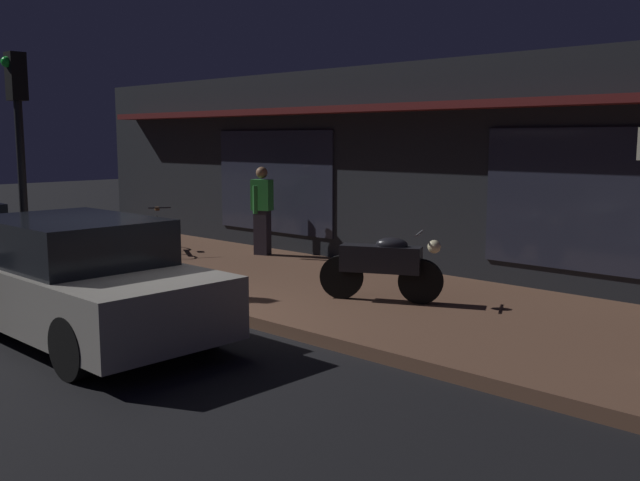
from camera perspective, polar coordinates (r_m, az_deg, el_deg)
The scene contains 8 objects.
ground_plane at distance 8.92m, azimuth -13.14°, elevation -7.33°, with size 60.00×60.00×0.00m, color black.
sidewalk_slab at distance 10.80m, azimuth 0.25°, elevation -4.01°, with size 18.00×4.00×0.15m, color brown.
storefront_building at distance 13.24m, azimuth 10.36°, elevation 5.66°, with size 18.00×3.30×3.60m.
motorcycle at distance 9.73m, azimuth 5.05°, elevation -1.96°, with size 1.58×0.91×0.97m.
bicycle_parked at distance 14.31m, azimuth -12.74°, elevation 0.56°, with size 1.46×0.86×0.91m.
person_photographer at distance 13.58m, azimuth -4.64°, elevation 2.54°, with size 0.43×0.61×1.67m.
traffic_light_pole at distance 11.62m, azimuth -22.88°, elevation 8.15°, with size 0.24×0.33×3.60m.
parked_car_across at distance 8.94m, azimuth -18.85°, elevation -2.91°, with size 4.11×1.80×1.42m.
Camera 1 is at (7.21, -4.71, 2.35)m, focal length 40.13 mm.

